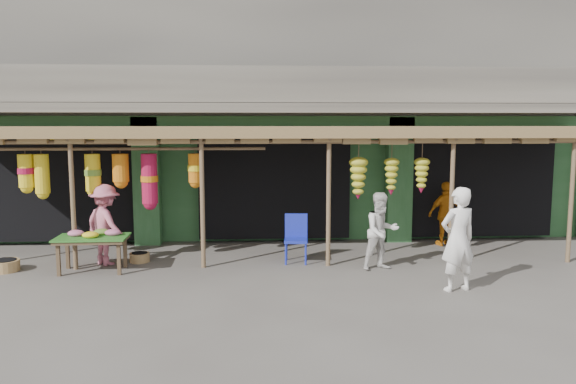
{
  "coord_description": "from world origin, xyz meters",
  "views": [
    {
      "loc": [
        -0.45,
        -11.2,
        2.89
      ],
      "look_at": [
        0.26,
        1.0,
        1.36
      ],
      "focal_mm": 35.0,
      "sensor_mm": 36.0,
      "label": 1
    }
  ],
  "objects": [
    {
      "name": "basket_mid",
      "position": [
        -5.35,
        -0.26,
        0.11
      ],
      "size": [
        0.62,
        0.62,
        0.22
      ],
      "primitive_type": "cylinder",
      "rotation": [
        0.0,
        0.0,
        0.1
      ],
      "color": "#9D8046",
      "rests_on": "ground"
    },
    {
      "name": "blue_chair",
      "position": [
        0.38,
        0.17,
        0.55
      ],
      "size": [
        0.51,
        0.52,
        0.99
      ],
      "rotation": [
        0.0,
        0.0,
        -0.09
      ],
      "color": "#1A27AA",
      "rests_on": "ground"
    },
    {
      "name": "person_right",
      "position": [
        2.0,
        -0.55,
        0.76
      ],
      "size": [
        0.88,
        0.77,
        1.53
      ],
      "primitive_type": "imported",
      "rotation": [
        0.0,
        0.0,
        0.3
      ],
      "color": "silver",
      "rests_on": "ground"
    },
    {
      "name": "awning",
      "position": [
        -0.13,
        0.81,
        2.58
      ],
      "size": [
        14.0,
        2.7,
        2.79
      ],
      "color": "brown",
      "rests_on": "ground"
    },
    {
      "name": "building",
      "position": [
        -0.0,
        4.87,
        3.37
      ],
      "size": [
        16.4,
        6.8,
        7.0
      ],
      "color": "gray",
      "rests_on": "ground"
    },
    {
      "name": "basket_right",
      "position": [
        -2.87,
        0.34,
        0.09
      ],
      "size": [
        0.42,
        0.42,
        0.19
      ],
      "primitive_type": "cylinder",
      "rotation": [
        0.0,
        0.0,
        0.03
      ],
      "color": "olive",
      "rests_on": "ground"
    },
    {
      "name": "person_vendor",
      "position": [
        4.0,
        1.51,
        0.75
      ],
      "size": [
        0.93,
        0.52,
        1.51
      ],
      "primitive_type": "imported",
      "rotation": [
        0.0,
        0.0,
        3.32
      ],
      "color": "orange",
      "rests_on": "ground"
    },
    {
      "name": "ground",
      "position": [
        0.0,
        0.0,
        0.0
      ],
      "size": [
        80.0,
        80.0,
        0.0
      ],
      "primitive_type": "plane",
      "color": "#514C47",
      "rests_on": "ground"
    },
    {
      "name": "person_front",
      "position": [
        2.99,
        -2.0,
        0.9
      ],
      "size": [
        0.75,
        0.59,
        1.8
      ],
      "primitive_type": "imported",
      "rotation": [
        0.0,
        0.0,
        3.42
      ],
      "color": "white",
      "rests_on": "ground"
    },
    {
      "name": "flower_table",
      "position": [
        -3.6,
        -0.37,
        0.65
      ],
      "size": [
        1.36,
        0.81,
        0.81
      ],
      "rotation": [
        0.0,
        0.0,
        0.02
      ],
      "color": "brown",
      "rests_on": "ground"
    },
    {
      "name": "person_shopper",
      "position": [
        -3.5,
        0.18,
        0.82
      ],
      "size": [
        1.21,
        1.15,
        1.65
      ],
      "primitive_type": "imported",
      "rotation": [
        0.0,
        0.0,
        2.44
      ],
      "color": "#D26F87",
      "rests_on": "ground"
    }
  ]
}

